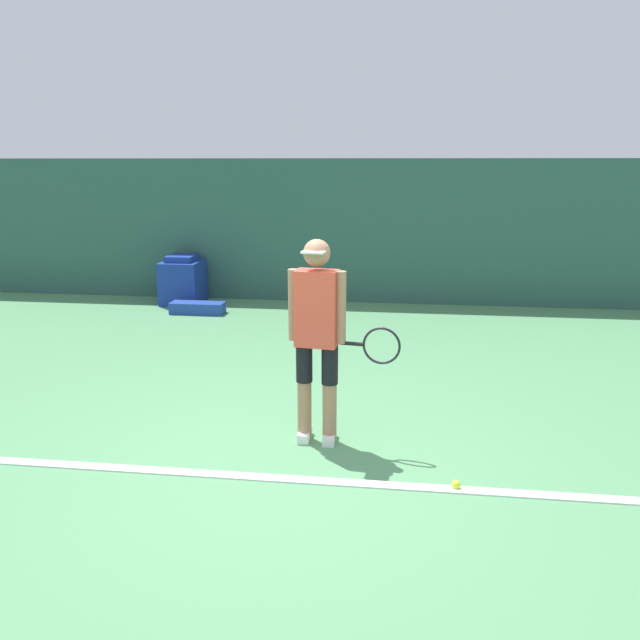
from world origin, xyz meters
TOP-DOWN VIEW (x-y plane):
  - ground_plane at (0.00, 0.00)m, footprint 24.00×24.00m
  - back_wall at (0.00, 5.97)m, footprint 24.00×0.10m
  - court_baseline at (0.00, -0.23)m, footprint 21.60×0.10m
  - tennis_player at (0.16, 0.47)m, footprint 0.93×0.30m
  - tennis_ball at (1.27, -0.21)m, footprint 0.07×0.07m
  - covered_chair at (-2.80, 5.52)m, footprint 0.64×0.72m
  - equipment_bag at (-2.33, 4.80)m, footprint 0.84×0.29m

SIDE VIEW (x-z plane):
  - ground_plane at x=0.00m, z-range 0.00..0.00m
  - court_baseline at x=0.00m, z-range 0.00..0.01m
  - tennis_ball at x=1.27m, z-range 0.00..0.07m
  - equipment_bag at x=-2.33m, z-range 0.00..0.18m
  - covered_chair at x=-2.80m, z-range -0.02..0.79m
  - tennis_player at x=0.16m, z-range 0.10..1.83m
  - back_wall at x=0.00m, z-range 0.00..2.37m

